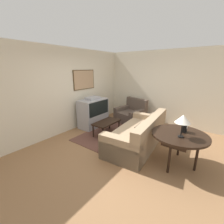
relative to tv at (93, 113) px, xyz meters
The scene contains 11 objects.
ground_plane 1.92m from the tv, 113.79° to the right, with size 12.00×12.00×0.00m, color #8E6642.
wall_back 1.20m from the tv, 149.06° to the left, with size 12.00×0.10×2.70m.
wall_right 2.66m from the tv, 41.84° to the right, with size 0.06×12.00×2.70m.
area_rug 1.08m from the tv, 105.99° to the right, with size 2.07×1.43×0.01m.
tv is the anchor object (origin of this frame).
couch 2.03m from the tv, 99.64° to the right, with size 2.25×1.18×0.87m.
armchair 1.52m from the tv, 35.30° to the right, with size 1.11×1.15×0.90m.
coffee_table 0.90m from the tv, 109.11° to the right, with size 0.92×0.49×0.44m.
console_table 3.12m from the tv, 100.71° to the right, with size 1.15×1.15×0.73m.
table_lamp 3.24m from the tv, 103.14° to the right, with size 0.30×0.30×0.47m.
mantel_clock 3.15m from the tv, 97.54° to the right, with size 0.15×0.10×0.18m.
Camera 1 is at (-3.02, -1.94, 2.08)m, focal length 24.00 mm.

